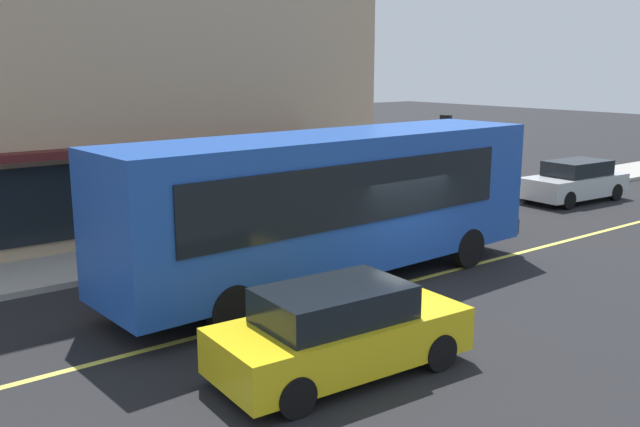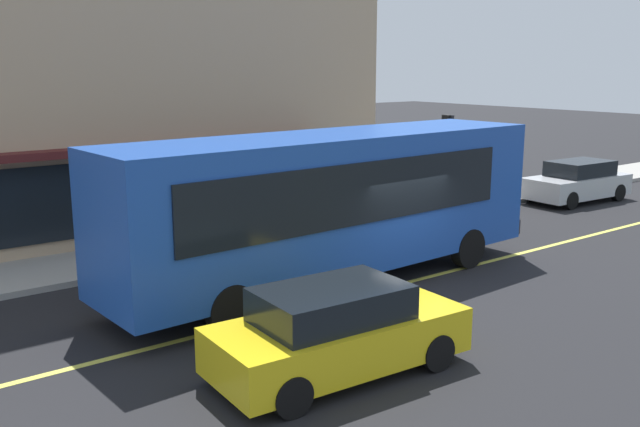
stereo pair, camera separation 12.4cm
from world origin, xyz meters
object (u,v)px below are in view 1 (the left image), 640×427
object	(u,v)px
car_silver	(575,181)
car_yellow	(339,331)
bus	(334,200)
pedestrian_by_curb	(469,165)
traffic_light	(446,139)
pedestrian_waiting	(421,175)

from	to	relation	value
car_silver	car_yellow	world-z (taller)	same
bus	pedestrian_by_curb	xyz separation A→B (m)	(10.97, 5.38, -0.75)
traffic_light	pedestrian_by_curb	size ratio (longest dim) A/B	1.78
pedestrian_by_curb	pedestrian_waiting	bearing A→B (deg)	179.34
car_silver	pedestrian_by_curb	xyz separation A→B (m)	(-2.51, 2.99, 0.49)
car_silver	pedestrian_waiting	world-z (taller)	pedestrian_waiting
car_silver	pedestrian_waiting	size ratio (longest dim) A/B	2.75
traffic_light	car_yellow	xyz separation A→B (m)	(-11.15, -7.89, -1.79)
bus	car_yellow	world-z (taller)	bus
bus	traffic_light	distance (m)	9.13
pedestrian_waiting	car_yellow	bearing A→B (deg)	-140.90
car_silver	pedestrian_by_curb	distance (m)	3.93
bus	car_silver	xyz separation A→B (m)	(13.47, 2.39, -1.24)
traffic_light	car_yellow	size ratio (longest dim) A/B	0.73
bus	traffic_light	xyz separation A→B (m)	(8.17, 4.05, 0.55)
traffic_light	pedestrian_waiting	size ratio (longest dim) A/B	2.00
bus	car_yellow	bearing A→B (deg)	-127.77
car_yellow	pedestrian_waiting	world-z (taller)	pedestrian_waiting
bus	traffic_light	bearing A→B (deg)	26.35
traffic_light	pedestrian_waiting	bearing A→B (deg)	79.86
traffic_light	car_silver	xyz separation A→B (m)	(5.31, -1.65, -1.79)
bus	pedestrian_by_curb	bearing A→B (deg)	26.13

